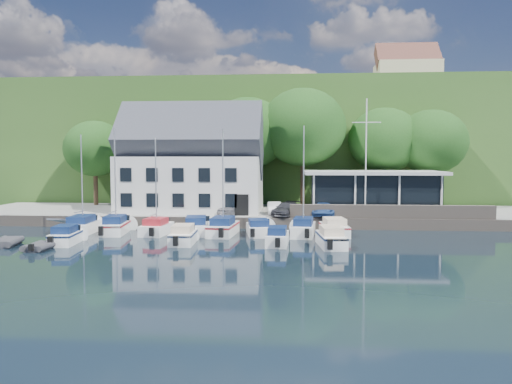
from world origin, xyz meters
TOP-DOWN VIEW (x-y plane):
  - ground at (0.00, 0.00)m, footprint 180.00×180.00m
  - quay at (0.00, 17.50)m, footprint 60.00×13.00m
  - quay_face at (0.00, 11.00)m, footprint 60.00×0.30m
  - hillside at (0.00, 62.00)m, footprint 160.00×75.00m
  - field_patch at (8.00, 70.00)m, footprint 50.00×30.00m
  - farmhouse at (22.00, 52.00)m, footprint 10.40×7.00m
  - harbor_building at (-7.00, 16.50)m, footprint 14.40×8.20m
  - club_pavilion at (11.00, 16.00)m, footprint 13.20×7.20m
  - seawall at (12.00, 11.40)m, footprint 18.00×0.50m
  - gangway at (-16.50, 9.00)m, footprint 1.20×6.00m
  - car_silver at (-2.68, 13.31)m, footprint 2.37×3.97m
  - car_white at (1.50, 13.92)m, footprint 1.58×3.66m
  - car_dgrey at (2.67, 12.79)m, footprint 3.13×4.66m
  - car_blue at (6.09, 12.72)m, footprint 1.86×4.02m
  - flagpole at (9.86, 12.41)m, footprint 2.58×0.20m
  - tree_0 at (-19.24, 21.76)m, footprint 7.02×7.02m
  - tree_1 at (-10.68, 21.57)m, footprint 8.33×8.33m
  - tree_2 at (-1.82, 22.15)m, footprint 8.86×8.86m
  - tree_3 at (4.31, 21.75)m, footprint 9.51×9.51m
  - tree_4 at (13.32, 22.78)m, footprint 7.99×7.99m
  - tree_5 at (18.25, 22.23)m, footprint 7.77×7.77m
  - boat_r1_0 at (-14.52, 7.27)m, footprint 2.47×7.17m
  - boat_r1_1 at (-11.67, 7.36)m, footprint 2.73×6.93m
  - boat_r1_2 at (-8.08, 7.02)m, footprint 2.49×5.60m
  - boat_r1_3 at (-4.80, 7.60)m, footprint 3.18×7.11m
  - boat_r1_4 at (-2.49, 7.13)m, footprint 2.60×6.81m
  - boat_r1_5 at (0.47, 7.34)m, footprint 2.91×5.83m
  - boat_r1_6 at (4.13, 7.26)m, footprint 2.52×6.43m
  - boat_r1_7 at (6.70, 7.76)m, footprint 2.74×6.17m
  - boat_r2_0 at (-13.57, 2.11)m, footprint 2.31×5.43m
  - boat_r2_2 at (-4.87, 2.91)m, footprint 2.09×5.61m
  - boat_r2_3 at (2.15, 2.88)m, footprint 1.87×5.37m
  - boat_r2_4 at (6.04, 2.48)m, footprint 2.46×6.27m
  - dinghy_0 at (-17.58, 1.03)m, footprint 2.34×3.29m
  - dinghy_1 at (-14.30, -0.36)m, footprint 1.70×2.75m

SIDE VIEW (x-z plane):
  - ground at x=0.00m, z-range 0.00..0.00m
  - gangway at x=-16.50m, z-range -0.70..0.70m
  - dinghy_1 at x=-14.30m, z-range 0.00..0.63m
  - dinghy_0 at x=-17.58m, z-range 0.00..0.70m
  - quay at x=0.00m, z-range 0.00..1.00m
  - quay_face at x=0.00m, z-range 0.00..1.00m
  - boat_r1_5 at x=0.47m, z-range 0.00..1.36m
  - boat_r2_3 at x=2.15m, z-range 0.00..1.37m
  - boat_r2_0 at x=-13.57m, z-range 0.00..1.42m
  - boat_r2_2 at x=-4.87m, z-range 0.00..1.45m
  - boat_r1_7 at x=6.70m, z-range 0.00..1.46m
  - boat_r2_4 at x=6.04m, z-range 0.00..1.50m
  - boat_r1_3 at x=-4.80m, z-range 0.00..1.51m
  - car_white at x=1.50m, z-range 1.00..2.17m
  - seawall at x=12.00m, z-range 1.00..2.20m
  - car_dgrey at x=2.67m, z-range 1.00..2.25m
  - car_silver at x=-2.68m, z-range 1.00..2.27m
  - car_blue at x=6.09m, z-range 1.00..2.34m
  - club_pavilion at x=11.00m, z-range 1.00..5.10m
  - boat_r1_2 at x=-8.08m, z-range 0.00..8.64m
  - boat_r1_6 at x=4.13m, z-range 0.00..9.34m
  - boat_r1_4 at x=-2.49m, z-range 0.00..9.41m
  - boat_r1_0 at x=-14.52m, z-range 0.00..9.41m
  - boat_r1_1 at x=-11.67m, z-range 0.00..9.49m
  - harbor_building at x=-7.00m, z-range 1.00..9.70m
  - tree_0 at x=-19.24m, z-range 1.00..10.59m
  - tree_5 at x=18.25m, z-range 1.00..11.62m
  - flagpole at x=9.86m, z-range 1.00..11.74m
  - tree_4 at x=13.32m, z-range 1.00..11.92m
  - tree_1 at x=-10.68m, z-range 1.00..12.39m
  - tree_2 at x=-1.82m, z-range 1.00..13.11m
  - tree_3 at x=4.31m, z-range 1.00..14.00m
  - hillside at x=0.00m, z-range 0.00..16.00m
  - field_patch at x=8.00m, z-range 16.00..16.30m
  - farmhouse at x=22.00m, z-range 16.00..24.20m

